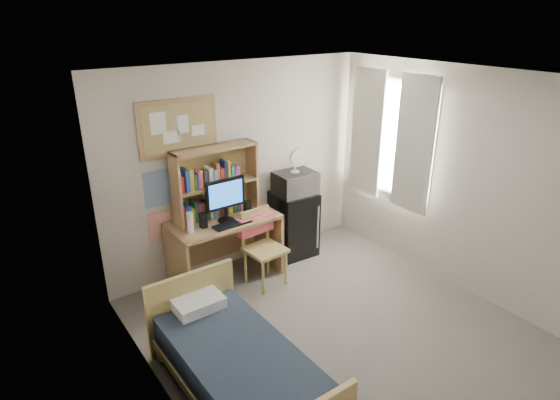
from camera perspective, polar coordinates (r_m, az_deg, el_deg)
floor at (r=5.06m, az=8.27°, el=-16.59°), size 3.60×4.20×0.02m
ceiling at (r=3.99m, az=10.36°, el=14.11°), size 3.60×4.20×0.02m
wall_back at (r=5.93m, az=-4.99°, el=4.04°), size 3.60×0.04×2.60m
wall_left at (r=3.48m, az=-13.05°, el=-10.30°), size 0.04×4.20×2.60m
wall_right at (r=5.69m, az=22.39°, el=1.63°), size 0.04×4.20×2.60m
window_unit at (r=6.25m, az=13.38°, el=7.35°), size 0.10×1.40×1.70m
curtain_left at (r=5.98m, az=16.03°, el=6.43°), size 0.04×0.55×1.70m
curtain_right at (r=6.49m, az=10.57°, el=8.12°), size 0.04×0.55×1.70m
bulletin_board at (r=5.41m, az=-12.33°, el=8.68°), size 0.94×0.03×0.64m
poster_wave at (r=5.50m, az=-14.84°, el=1.34°), size 0.30×0.01×0.42m
poster_japan at (r=5.68m, az=-14.38°, el=-3.10°), size 0.28×0.01×0.36m
desk at (r=5.80m, az=-6.68°, el=-6.03°), size 1.32×0.68×0.82m
desk_chair at (r=5.64m, az=-1.81°, el=-6.01°), size 0.51×0.51×0.95m
mini_fridge at (r=6.36m, az=1.67°, el=-2.87°), size 0.54×0.54×0.88m
bed at (r=4.29m, az=-4.90°, el=-20.33°), size 0.90×1.78×0.49m
hutch at (r=5.58m, az=-7.83°, el=2.18°), size 1.05×0.28×0.86m
monitor at (r=5.47m, az=-6.68°, el=-0.03°), size 0.50×0.05×0.53m
keyboard at (r=5.46m, az=-5.83°, el=-2.94°), size 0.47×0.16×0.02m
speaker_left at (r=5.41m, az=-9.35°, el=-2.46°), size 0.07×0.07×0.18m
speaker_right at (r=5.67m, az=-3.98°, el=-0.96°), size 0.08×0.08×0.19m
water_bottle at (r=5.29m, az=-10.90°, el=-2.74°), size 0.07×0.07×0.25m
hoodie at (r=5.67m, az=-3.09°, el=-2.95°), size 0.49×0.18×0.23m
microwave at (r=6.12m, az=1.84°, el=2.08°), size 0.53×0.42×0.30m
desk_fan at (r=6.03m, az=1.87°, el=4.72°), size 0.24×0.24×0.29m
pillow at (r=4.63m, az=-9.94°, el=-12.27°), size 0.46×0.33×0.11m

